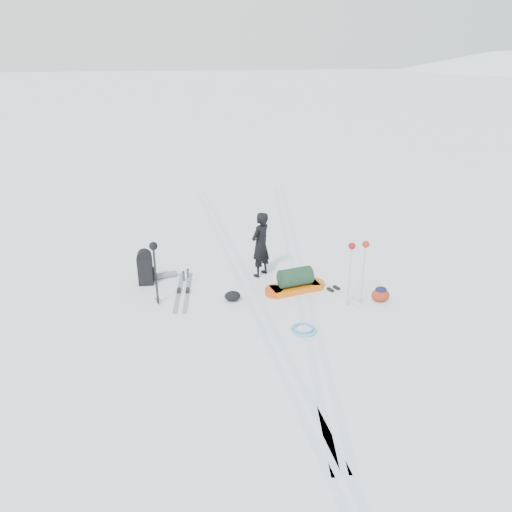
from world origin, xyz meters
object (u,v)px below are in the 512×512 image
at_px(skier, 260,245).
at_px(expedition_rucksack, 148,268).
at_px(pulk_sled, 295,282).
at_px(ski_poles_black, 154,254).

height_order(skier, expedition_rucksack, skier).
relative_size(skier, pulk_sled, 1.06).
xyz_separation_m(pulk_sled, expedition_rucksack, (-3.30, 0.93, 0.18)).
bearing_deg(expedition_rucksack, ski_poles_black, -75.75).
xyz_separation_m(expedition_rucksack, ski_poles_black, (0.23, -1.06, 0.78)).
distance_m(expedition_rucksack, ski_poles_black, 1.34).
relative_size(expedition_rucksack, ski_poles_black, 0.62).
height_order(pulk_sled, ski_poles_black, ski_poles_black).
distance_m(skier, pulk_sled, 1.29).
height_order(skier, pulk_sled, skier).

